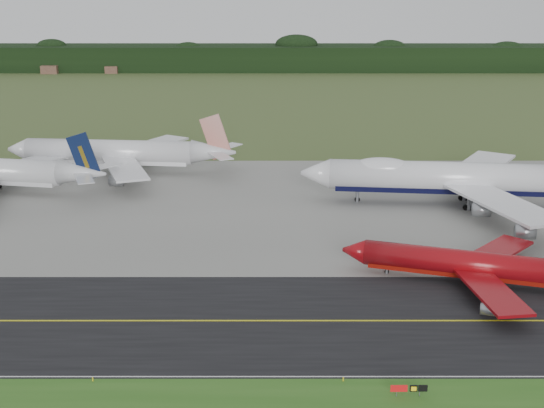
{
  "coord_description": "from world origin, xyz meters",
  "views": [
    {
      "loc": [
        -12.57,
        -102.03,
        48.01
      ],
      "look_at": [
        -12.55,
        22.0,
        9.36
      ],
      "focal_mm": 50.0,
      "sensor_mm": 36.0,
      "label": 1
    }
  ],
  "objects_px": {
    "jet_ba_747": "(461,178)",
    "taxiway_sign": "(409,389)",
    "jet_red_737": "(476,265)",
    "jet_star_tail": "(121,153)"
  },
  "relations": [
    {
      "from": "jet_ba_747",
      "to": "jet_star_tail",
      "type": "height_order",
      "value": "jet_ba_747"
    },
    {
      "from": "jet_red_737",
      "to": "taxiway_sign",
      "type": "height_order",
      "value": "jet_red_737"
    },
    {
      "from": "jet_ba_747",
      "to": "taxiway_sign",
      "type": "height_order",
      "value": "jet_ba_747"
    },
    {
      "from": "jet_red_737",
      "to": "taxiway_sign",
      "type": "relative_size",
      "value": 9.58
    },
    {
      "from": "jet_star_tail",
      "to": "taxiway_sign",
      "type": "height_order",
      "value": "jet_star_tail"
    },
    {
      "from": "jet_star_tail",
      "to": "jet_red_737",
      "type": "bearing_deg",
      "value": -44.91
    },
    {
      "from": "jet_ba_747",
      "to": "jet_star_tail",
      "type": "xyz_separation_m",
      "value": [
        -76.52,
        26.8,
        -0.94
      ]
    },
    {
      "from": "jet_ba_747",
      "to": "jet_star_tail",
      "type": "relative_size",
      "value": 1.22
    },
    {
      "from": "jet_ba_747",
      "to": "jet_star_tail",
      "type": "distance_m",
      "value": 81.09
    },
    {
      "from": "jet_red_737",
      "to": "taxiway_sign",
      "type": "xyz_separation_m",
      "value": [
        -16.21,
        -33.2,
        -2.16
      ]
    }
  ]
}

